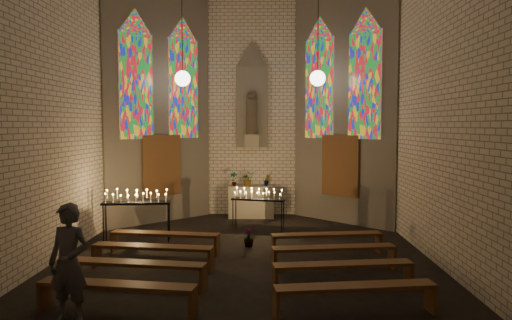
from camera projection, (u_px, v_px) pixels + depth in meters
The scene contains 18 objects.
floor at pixel (243, 266), 10.20m from camera, with size 12.00×12.00×0.00m, color black.
room at pixel (249, 94), 13.30m from camera, with size 8.22×12.43×7.00m.
altar at pixel (251, 202), 15.60m from camera, with size 1.40×0.60×1.00m, color #B3A992.
flower_vase_left at pixel (234, 179), 15.47m from camera, with size 0.23×0.16×0.44m, color #4C723F.
flower_vase_center at pixel (248, 179), 15.46m from camera, with size 0.40×0.34×0.44m, color #4C723F.
flower_vase_right at pixel (267, 180), 15.56m from camera, with size 0.19×0.15×0.35m, color #4C723F.
aisle_flower_pot at pixel (249, 237), 11.86m from camera, with size 0.25×0.25×0.44m, color #4C723F.
votive_stand_left at pixel (137, 199), 12.35m from camera, with size 1.71×0.58×1.23m.
votive_stand_right at pixel (258, 197), 13.72m from camera, with size 1.51×0.68×1.08m.
pew_left_0 at pixel (165, 236), 11.22m from camera, with size 2.50×0.69×0.48m.
pew_right_0 at pixel (327, 237), 11.14m from camera, with size 2.50×0.69×0.48m.
pew_left_1 at pixel (153, 250), 10.02m from camera, with size 2.50×0.69×0.48m.
pew_right_1 at pixel (334, 251), 9.94m from camera, with size 2.50×0.69×0.48m.
pew_left_2 at pixel (137, 267), 8.83m from camera, with size 2.50×0.69×0.48m.
pew_right_2 at pixel (343, 268), 8.75m from camera, with size 2.50×0.69×0.48m.
pew_left_3 at pixel (117, 289), 7.63m from camera, with size 2.50×0.69×0.48m.
pew_right_3 at pixel (355, 290), 7.55m from camera, with size 2.50×0.69×0.48m.
visitor at pixel (69, 263), 7.24m from camera, with size 0.64×0.42×1.76m, color #4A4953.
Camera 1 is at (0.47, -10.02, 2.89)m, focal length 35.00 mm.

